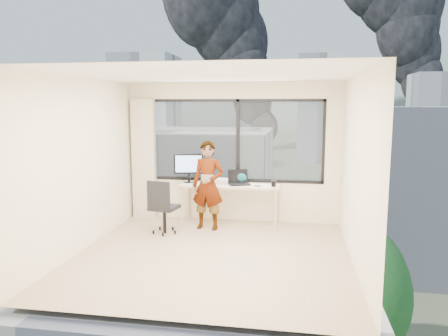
% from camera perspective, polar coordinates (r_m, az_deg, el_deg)
% --- Properties ---
extents(floor, '(4.00, 4.00, 0.01)m').
position_cam_1_polar(floor, '(6.44, -1.50, -11.49)').
color(floor, '#D2AE88').
rests_on(floor, ground).
extents(ceiling, '(4.00, 4.00, 0.01)m').
position_cam_1_polar(ceiling, '(6.06, -1.60, 12.27)').
color(ceiling, white).
rests_on(ceiling, ground).
extents(wall_front, '(4.00, 0.01, 2.60)m').
position_cam_1_polar(wall_front, '(4.20, -6.80, -3.91)').
color(wall_front, '#F7E6BF').
rests_on(wall_front, ground).
extents(wall_left, '(0.01, 4.00, 2.60)m').
position_cam_1_polar(wall_left, '(6.79, -18.36, 0.44)').
color(wall_left, '#F7E6BF').
rests_on(wall_left, ground).
extents(wall_right, '(0.01, 4.00, 2.60)m').
position_cam_1_polar(wall_right, '(6.06, 17.34, -0.43)').
color(wall_right, '#F7E6BF').
rests_on(wall_right, ground).
extents(window_wall, '(3.30, 0.16, 1.55)m').
position_cam_1_polar(window_wall, '(8.04, 1.53, 3.67)').
color(window_wall, black).
rests_on(window_wall, ground).
extents(curtain, '(0.45, 0.14, 2.30)m').
position_cam_1_polar(curtain, '(8.40, -10.64, 1.16)').
color(curtain, beige).
rests_on(curtain, floor).
extents(desk, '(1.80, 0.60, 0.75)m').
position_cam_1_polar(desk, '(7.90, 0.80, -4.87)').
color(desk, '#CBAE88').
rests_on(desk, floor).
extents(chair, '(0.57, 0.57, 0.96)m').
position_cam_1_polar(chair, '(7.41, -7.98, -5.03)').
color(chair, black).
rests_on(chair, floor).
extents(person, '(0.62, 0.44, 1.57)m').
position_cam_1_polar(person, '(7.54, -2.16, -2.33)').
color(person, '#2D2D33').
rests_on(person, floor).
extents(monitor, '(0.56, 0.23, 0.55)m').
position_cam_1_polar(monitor, '(8.02, -4.75, 0.02)').
color(monitor, black).
rests_on(monitor, desk).
extents(game_console, '(0.34, 0.30, 0.08)m').
position_cam_1_polar(game_console, '(8.02, -0.25, -1.65)').
color(game_console, white).
rests_on(game_console, desk).
extents(laptop, '(0.49, 0.51, 0.24)m').
position_cam_1_polar(laptop, '(7.78, 2.08, -1.35)').
color(laptop, black).
rests_on(laptop, desk).
extents(cellphone, '(0.12, 0.07, 0.01)m').
position_cam_1_polar(cellphone, '(7.66, 4.50, -2.40)').
color(cellphone, black).
rests_on(cellphone, desk).
extents(pen_cup, '(0.09, 0.09, 0.11)m').
position_cam_1_polar(pen_cup, '(7.67, 6.65, -2.07)').
color(pen_cup, black).
rests_on(pen_cup, desk).
extents(handbag, '(0.26, 0.13, 0.20)m').
position_cam_1_polar(handbag, '(7.95, 2.11, -1.31)').
color(handbag, '#0E5054').
rests_on(handbag, desk).
extents(exterior_ground, '(400.00, 400.00, 0.04)m').
position_cam_1_polar(exterior_ground, '(126.98, 8.93, 1.03)').
color(exterior_ground, '#515B3D').
rests_on(exterior_ground, ground).
extents(near_bldg_a, '(16.00, 12.00, 14.00)m').
position_cam_1_polar(near_bldg_a, '(38.46, -6.11, -5.42)').
color(near_bldg_a, beige).
rests_on(near_bldg_a, exterior_ground).
extents(near_bldg_b, '(14.00, 13.00, 16.00)m').
position_cam_1_polar(near_bldg_b, '(45.99, 23.01, -2.49)').
color(near_bldg_b, white).
rests_on(near_bldg_b, exterior_ground).
extents(far_tower_a, '(14.00, 14.00, 28.00)m').
position_cam_1_polar(far_tower_a, '(107.24, -10.26, 7.15)').
color(far_tower_a, silver).
rests_on(far_tower_a, exterior_ground).
extents(far_tower_b, '(13.00, 13.00, 30.00)m').
position_cam_1_polar(far_tower_b, '(126.13, 12.75, 7.71)').
color(far_tower_b, silver).
rests_on(far_tower_b, exterior_ground).
extents(far_tower_c, '(15.00, 15.00, 26.00)m').
position_cam_1_polar(far_tower_c, '(152.41, 26.42, 6.38)').
color(far_tower_c, silver).
rests_on(far_tower_c, exterior_ground).
extents(far_tower_d, '(16.00, 14.00, 22.00)m').
position_cam_1_polar(far_tower_d, '(167.59, -11.96, 6.50)').
color(far_tower_d, silver).
rests_on(far_tower_d, exterior_ground).
extents(hill_a, '(288.00, 216.00, 90.00)m').
position_cam_1_polar(hill_a, '(348.11, -10.90, 5.64)').
color(hill_a, slate).
rests_on(hill_a, exterior_ground).
extents(hill_b, '(300.00, 220.00, 96.00)m').
position_cam_1_polar(hill_b, '(340.98, 26.47, 4.85)').
color(hill_b, slate).
rests_on(hill_b, exterior_ground).
extents(tree_a, '(7.00, 7.00, 8.00)m').
position_cam_1_polar(tree_a, '(34.98, -21.12, -12.54)').
color(tree_a, '#1B521E').
rests_on(tree_a, exterior_ground).
extents(tree_b, '(7.60, 7.60, 9.00)m').
position_cam_1_polar(tree_b, '(26.79, 15.36, -17.74)').
color(tree_b, '#1B521E').
rests_on(tree_b, exterior_ground).
extents(smoke_plume_b, '(30.00, 18.00, 70.00)m').
position_cam_1_polar(smoke_plume_b, '(185.65, 27.32, 15.22)').
color(smoke_plume_b, black).
rests_on(smoke_plume_b, exterior_ground).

